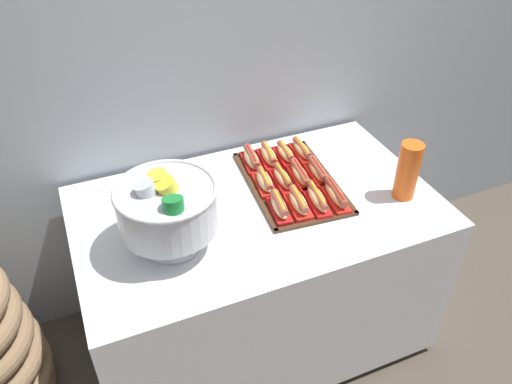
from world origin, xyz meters
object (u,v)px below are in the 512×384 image
at_px(hot_dog_1, 298,203).
at_px(hot_dog_4, 265,182).
at_px(hot_dog_9, 269,156).
at_px(donut, 188,176).
at_px(hot_dog_3, 336,195).
at_px(hot_dog_7, 318,171).
at_px(hot_dog_11, 302,150).
at_px(serving_tray, 291,183).
at_px(buffet_table, 257,271).
at_px(punch_bowl, 167,207).
at_px(hot_dog_0, 279,207).
at_px(hot_dog_2, 317,199).
at_px(hot_dog_8, 252,159).
at_px(hot_dog_5, 283,178).
at_px(hot_dog_6, 300,175).
at_px(hot_dog_10, 286,154).
at_px(cup_stack, 408,171).

relative_size(hot_dog_1, hot_dog_4, 1.03).
relative_size(hot_dog_9, donut, 1.44).
bearing_deg(hot_dog_3, hot_dog_1, 175.41).
xyz_separation_m(hot_dog_7, hot_dog_11, (0.01, 0.16, -0.00)).
xyz_separation_m(serving_tray, hot_dog_9, (-0.02, 0.17, 0.03)).
relative_size(buffet_table, punch_bowl, 4.04).
xyz_separation_m(hot_dog_0, donut, (-0.25, 0.34, -0.02)).
relative_size(hot_dog_2, hot_dog_8, 1.07).
bearing_deg(hot_dog_5, hot_dog_6, -4.59).
bearing_deg(hot_dog_1, donut, 132.98).
bearing_deg(punch_bowl, hot_dog_1, 0.09).
bearing_deg(hot_dog_1, hot_dog_4, 109.86).
bearing_deg(hot_dog_8, hot_dog_10, -4.59).
distance_m(buffet_table, hot_dog_4, 0.40).
bearing_deg(hot_dog_8, punch_bowl, -142.23).
relative_size(hot_dog_5, cup_stack, 0.75).
height_order(buffet_table, hot_dog_5, hot_dog_5).
distance_m(serving_tray, hot_dog_8, 0.20).
height_order(serving_tray, hot_dog_0, hot_dog_0).
distance_m(hot_dog_6, cup_stack, 0.41).
height_order(serving_tray, hot_dog_10, hot_dog_10).
xyz_separation_m(hot_dog_11, donut, (-0.50, 0.03, -0.01)).
relative_size(hot_dog_1, hot_dog_8, 0.96).
bearing_deg(hot_dog_0, hot_dog_8, 85.41).
distance_m(hot_dog_8, cup_stack, 0.62).
relative_size(hot_dog_2, cup_stack, 0.80).
bearing_deg(hot_dog_11, hot_dog_9, 175.41).
distance_m(hot_dog_3, hot_dog_8, 0.40).
bearing_deg(cup_stack, hot_dog_10, 128.13).
bearing_deg(cup_stack, donut, 150.27).
height_order(punch_bowl, cup_stack, punch_bowl).
bearing_deg(hot_dog_6, buffet_table, -161.48).
distance_m(serving_tray, donut, 0.42).
relative_size(hot_dog_4, hot_dog_9, 0.92).
relative_size(hot_dog_3, punch_bowl, 0.56).
height_order(hot_dog_4, hot_dog_10, hot_dog_4).
height_order(hot_dog_0, hot_dog_4, hot_dog_0).
distance_m(hot_dog_4, hot_dog_9, 0.18).
relative_size(buffet_table, hot_dog_10, 8.39).
bearing_deg(hot_dog_6, hot_dog_3, -70.14).
height_order(hot_dog_10, cup_stack, cup_stack).
xyz_separation_m(hot_dog_5, hot_dog_8, (-0.06, 0.17, 0.00)).
distance_m(hot_dog_3, donut, 0.59).
distance_m(hot_dog_3, hot_dog_6, 0.18).
xyz_separation_m(buffet_table, serving_tray, (0.18, 0.08, 0.36)).
height_order(serving_tray, hot_dog_3, hot_dog_3).
distance_m(serving_tray, punch_bowl, 0.58).
distance_m(hot_dog_5, hot_dog_11, 0.22).
relative_size(hot_dog_5, hot_dog_11, 1.00).
bearing_deg(hot_dog_8, hot_dog_9, -4.59).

